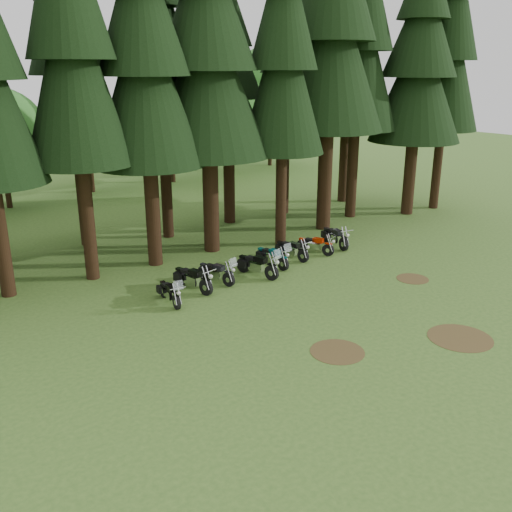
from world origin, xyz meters
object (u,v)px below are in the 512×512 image
object	(u,v)px
motorcycle_1	(193,279)
motorcycle_4	(272,257)
motorcycle_2	(216,273)
motorcycle_7	(335,237)
motorcycle_0	(170,293)
motorcycle_6	(315,245)
motorcycle_3	(257,266)
motorcycle_5	(291,250)

from	to	relation	value
motorcycle_1	motorcycle_4	distance (m)	4.47
motorcycle_2	motorcycle_7	size ratio (longest dim) A/B	0.93
motorcycle_0	motorcycle_2	world-z (taller)	motorcycle_2
motorcycle_0	motorcycle_1	distance (m)	1.56
motorcycle_6	motorcycle_1	bearing A→B (deg)	161.70
motorcycle_6	motorcycle_7	bearing A→B (deg)	-13.34
motorcycle_7	motorcycle_2	bearing A→B (deg)	-163.52
motorcycle_3	motorcycle_4	size ratio (longest dim) A/B	1.09
motorcycle_2	motorcycle_5	distance (m)	4.66
motorcycle_2	motorcycle_7	distance (m)	7.75
motorcycle_3	motorcycle_5	size ratio (longest dim) A/B	1.11
motorcycle_0	motorcycle_3	xyz separation A→B (m)	(4.58, 0.15, 0.07)
motorcycle_2	motorcycle_4	distance (m)	3.20
motorcycle_3	motorcycle_6	xyz separation A→B (m)	(4.23, 0.66, -0.07)
motorcycle_6	motorcycle_3	bearing A→B (deg)	168.77
motorcycle_3	motorcycle_0	bearing A→B (deg)	170.35
motorcycle_2	motorcycle_6	bearing A→B (deg)	-10.73
motorcycle_0	motorcycle_6	size ratio (longest dim) A/B	1.03
motorcycle_3	motorcycle_6	bearing A→B (deg)	-2.69
motorcycle_1	motorcycle_2	world-z (taller)	motorcycle_2
motorcycle_5	motorcycle_7	world-z (taller)	motorcycle_7
motorcycle_3	motorcycle_4	xyz separation A→B (m)	(1.34, 0.55, -0.04)
motorcycle_3	motorcycle_4	bearing A→B (deg)	10.81
motorcycle_4	motorcycle_2	bearing A→B (deg)	177.90
motorcycle_1	motorcycle_3	world-z (taller)	motorcycle_3
motorcycle_4	motorcycle_7	xyz separation A→B (m)	(4.55, 0.31, 0.02)
motorcycle_2	motorcycle_7	xyz separation A→B (m)	(7.74, 0.33, 0.04)
motorcycle_3	motorcycle_6	size ratio (longest dim) A/B	1.20
motorcycle_7	motorcycle_5	bearing A→B (deg)	-165.07
motorcycle_0	motorcycle_3	size ratio (longest dim) A/B	0.85
motorcycle_2	motorcycle_0	bearing A→B (deg)	-177.96
motorcycle_4	motorcycle_6	bearing A→B (deg)	-0.35
motorcycle_0	motorcycle_6	distance (m)	8.85
motorcycle_0	motorcycle_3	bearing A→B (deg)	11.26
motorcycle_0	motorcycle_1	xyz separation A→B (m)	(1.45, 0.58, 0.06)
motorcycle_0	motorcycle_7	size ratio (longest dim) A/B	0.89
motorcycle_6	motorcycle_0	bearing A→B (deg)	165.18
motorcycle_1	motorcycle_6	size ratio (longest dim) A/B	1.17
motorcycle_2	motorcycle_3	xyz separation A→B (m)	(1.86, -0.53, 0.05)
motorcycle_0	motorcycle_4	bearing A→B (deg)	16.12
motorcycle_5	motorcycle_6	size ratio (longest dim) A/B	1.08
motorcycle_0	motorcycle_3	distance (m)	4.58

